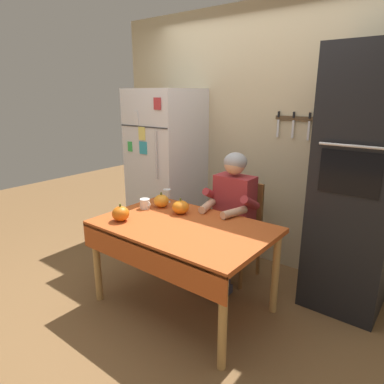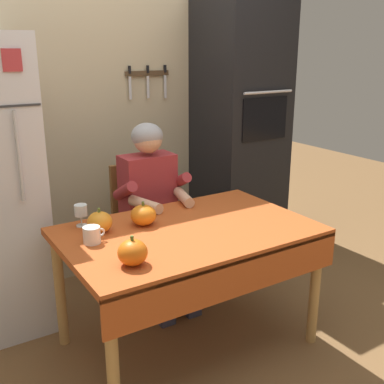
% 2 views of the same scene
% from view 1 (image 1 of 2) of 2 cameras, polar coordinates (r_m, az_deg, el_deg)
% --- Properties ---
extents(ground_plane, '(10.00, 10.00, 0.00)m').
position_cam_1_polar(ground_plane, '(3.03, -2.63, -19.14)').
color(ground_plane, brown).
rests_on(ground_plane, ground).
extents(back_wall_assembly, '(3.70, 0.13, 2.60)m').
position_cam_1_polar(back_wall_assembly, '(3.60, 11.97, 8.68)').
color(back_wall_assembly, '#BCAD89').
rests_on(back_wall_assembly, ground).
extents(refrigerator, '(0.68, 0.71, 1.80)m').
position_cam_1_polar(refrigerator, '(3.91, -4.25, 3.61)').
color(refrigerator, silver).
rests_on(refrigerator, ground).
extents(wall_oven, '(0.60, 0.64, 2.10)m').
position_cam_1_polar(wall_oven, '(3.00, 25.91, 1.06)').
color(wall_oven, black).
rests_on(wall_oven, ground).
extents(dining_table, '(1.40, 0.90, 0.74)m').
position_cam_1_polar(dining_table, '(2.75, -1.76, -7.21)').
color(dining_table, tan).
rests_on(dining_table, ground).
extents(chair_behind_person, '(0.40, 0.40, 0.93)m').
position_cam_1_polar(chair_behind_person, '(3.37, 8.02, -5.52)').
color(chair_behind_person, brown).
rests_on(chair_behind_person, ground).
extents(seated_person, '(0.47, 0.55, 1.25)m').
position_cam_1_polar(seated_person, '(3.14, 6.44, -2.72)').
color(seated_person, '#38384C').
rests_on(seated_person, ground).
extents(coffee_mug, '(0.12, 0.09, 0.09)m').
position_cam_1_polar(coffee_mug, '(3.13, -7.87, -1.95)').
color(coffee_mug, white).
rests_on(coffee_mug, dining_table).
extents(wine_glass, '(0.07, 0.07, 0.13)m').
position_cam_1_polar(wine_glass, '(3.27, -4.20, -0.21)').
color(wine_glass, white).
rests_on(wine_glass, dining_table).
extents(pumpkin_large, '(0.15, 0.15, 0.14)m').
position_cam_1_polar(pumpkin_large, '(2.96, -1.93, -2.54)').
color(pumpkin_large, orange).
rests_on(pumpkin_large, dining_table).
extents(pumpkin_medium, '(0.14, 0.14, 0.14)m').
position_cam_1_polar(pumpkin_medium, '(3.14, -5.16, -1.49)').
color(pumpkin_medium, orange).
rests_on(pumpkin_medium, dining_table).
extents(pumpkin_small, '(0.14, 0.14, 0.15)m').
position_cam_1_polar(pumpkin_small, '(2.85, -11.85, -3.56)').
color(pumpkin_small, orange).
rests_on(pumpkin_small, dining_table).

